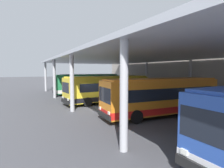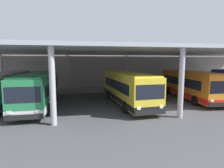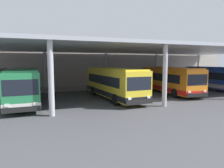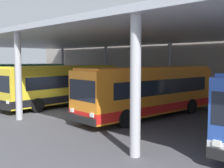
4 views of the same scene
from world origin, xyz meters
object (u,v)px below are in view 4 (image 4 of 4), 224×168
(bus_nearest_bay, at_px, (17,77))
(bus_middle_bay, at_px, (63,85))
(bus_second_bay, at_px, (18,79))
(bus_far_bay, at_px, (149,91))

(bus_nearest_bay, distance_m, bus_middle_bay, 12.17)
(bus_nearest_bay, xyz_separation_m, bus_second_bay, (3.48, -1.55, 0.00))
(bus_second_bay, bearing_deg, bus_middle_bay, -2.73)
(bus_far_bay, bearing_deg, bus_nearest_bay, 177.90)
(bus_nearest_bay, height_order, bus_middle_bay, same)
(bus_nearest_bay, xyz_separation_m, bus_middle_bay, (12.01, -1.96, 0.00))
(bus_nearest_bay, distance_m, bus_second_bay, 3.81)
(bus_nearest_bay, relative_size, bus_middle_bay, 0.99)
(bus_middle_bay, height_order, bus_far_bay, same)
(bus_far_bay, bearing_deg, bus_second_bay, -177.10)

